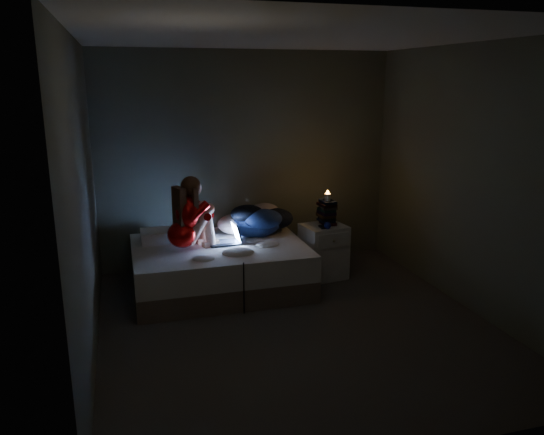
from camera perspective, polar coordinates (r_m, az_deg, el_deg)
name	(u,v)px	position (r m, az deg, el deg)	size (l,w,h in m)	color
floor	(296,326)	(5.15, 2.60, -11.52)	(3.60, 3.80, 0.02)	#3D3834
ceiling	(300,35)	(4.64, 2.99, 18.94)	(3.60, 3.80, 0.02)	silver
wall_back	(247,160)	(6.53, -2.65, 6.15)	(3.60, 0.02, 2.60)	#525A44
wall_front	(409,258)	(3.04, 14.46, -4.22)	(3.60, 0.02, 2.60)	#525A44
wall_left	(82,203)	(4.49, -19.65, 1.43)	(0.02, 3.80, 2.60)	#525A44
wall_right	(473,180)	(5.57, 20.73, 3.75)	(0.02, 3.80, 2.60)	#525A44
bed	(220,267)	(5.91, -5.63, -5.28)	(1.85, 1.39, 0.51)	silver
pillow	(161,235)	(6.05, -11.76, -1.90)	(0.45, 0.32, 0.13)	silver
woman	(181,214)	(5.63, -9.69, 0.39)	(0.48, 0.31, 0.78)	#A40A06
laptop	(224,233)	(5.82, -5.20, -1.68)	(0.35, 0.25, 0.25)	black
clothes_pile	(255,219)	(6.14, -1.85, -0.11)	(0.63, 0.51, 0.38)	navy
nightstand	(323,251)	(6.24, 5.53, -3.62)	(0.47, 0.42, 0.63)	silver
book_stack	(327,213)	(6.18, 5.93, 0.44)	(0.19, 0.25, 0.26)	black
candle	(328,199)	(6.14, 5.97, 1.96)	(0.07, 0.07, 0.08)	beige
phone	(321,227)	(6.06, 5.32, -1.01)	(0.07, 0.14, 0.01)	black
blue_orb	(326,226)	(6.00, 5.76, -0.86)	(0.08, 0.08, 0.08)	navy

